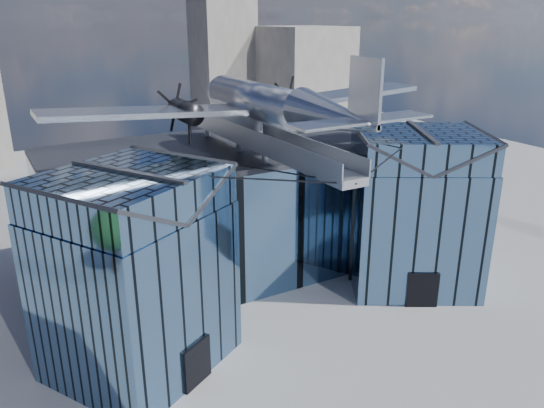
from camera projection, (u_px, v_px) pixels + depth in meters
ground_plane at (286, 308)px, 37.38m from camera, size 120.00×120.00×0.00m
museum at (247, 210)px, 40.30m from camera, size 32.88×24.50×17.60m
bg_towers at (115, 86)px, 76.12m from camera, size 77.00×24.50×26.00m
tree_side_e at (431, 162)px, 59.31m from camera, size 4.14×4.14×5.95m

